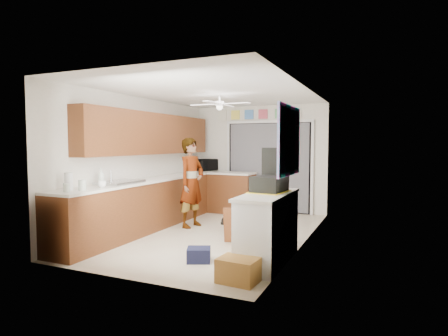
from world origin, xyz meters
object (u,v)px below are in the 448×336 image
(cup, at_px, (102,184))
(man, at_px, (192,183))
(paper_towel_roll, at_px, (69,181))
(cardboard_box, at_px, (238,270))
(navy_crate, at_px, (199,255))
(soap_bottle, at_px, (101,177))
(suitcase, at_px, (269,184))
(dog, at_px, (236,217))
(microwave, at_px, (206,165))

(cup, height_order, man, man)
(paper_towel_roll, height_order, cardboard_box, paper_towel_roll)
(paper_towel_roll, relative_size, navy_crate, 0.82)
(soap_bottle, relative_size, cardboard_box, 0.62)
(cup, height_order, suitcase, suitcase)
(soap_bottle, height_order, navy_crate, soap_bottle)
(soap_bottle, height_order, dog, soap_bottle)
(microwave, distance_m, cardboard_box, 5.09)
(paper_towel_roll, distance_m, navy_crate, 2.15)
(soap_bottle, bearing_deg, man, 66.15)
(cardboard_box, xyz_separation_m, navy_crate, (-0.77, 0.49, -0.05))
(microwave, height_order, cup, microwave)
(cardboard_box, bearing_deg, microwave, 120.60)
(navy_crate, bearing_deg, soap_bottle, 173.69)
(soap_bottle, relative_size, man, 0.16)
(cup, relative_size, man, 0.07)
(cup, xyz_separation_m, man, (0.55, 1.85, -0.13))
(paper_towel_roll, relative_size, dog, 0.44)
(paper_towel_roll, height_order, dog, paper_towel_roll)
(cup, relative_size, paper_towel_roll, 0.50)
(soap_bottle, distance_m, paper_towel_roll, 0.65)
(suitcase, height_order, dog, suitcase)
(cardboard_box, bearing_deg, dog, 112.19)
(microwave, height_order, soap_bottle, microwave)
(cup, bearing_deg, suitcase, 11.42)
(navy_crate, bearing_deg, suitcase, 31.54)
(microwave, xyz_separation_m, suitcase, (2.62, -3.31, -0.03))
(microwave, relative_size, cup, 4.04)
(navy_crate, bearing_deg, cup, 179.69)
(paper_towel_roll, bearing_deg, cup, 66.18)
(microwave, xyz_separation_m, cup, (0.12, -3.81, -0.09))
(navy_crate, bearing_deg, paper_towel_roll, -166.47)
(cup, xyz_separation_m, suitcase, (2.50, 0.50, 0.06))
(microwave, relative_size, navy_crate, 1.64)
(soap_bottle, relative_size, paper_towel_roll, 1.11)
(cardboard_box, bearing_deg, paper_towel_roll, 179.18)
(paper_towel_roll, xyz_separation_m, dog, (1.60, 2.48, -0.84))
(cardboard_box, bearing_deg, cup, 168.48)
(dog, bearing_deg, man, -153.56)
(cup, bearing_deg, paper_towel_roll, -113.82)
(cup, distance_m, dog, 2.58)
(paper_towel_roll, distance_m, suitcase, 2.87)
(soap_bottle, relative_size, dog, 0.49)
(navy_crate, bearing_deg, man, 120.96)
(suitcase, xyz_separation_m, navy_crate, (-0.84, -0.51, -0.95))
(microwave, bearing_deg, navy_crate, -135.99)
(cup, bearing_deg, man, 73.58)
(microwave, distance_m, soap_bottle, 3.62)
(cup, bearing_deg, navy_crate, -0.31)
(microwave, height_order, navy_crate, microwave)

